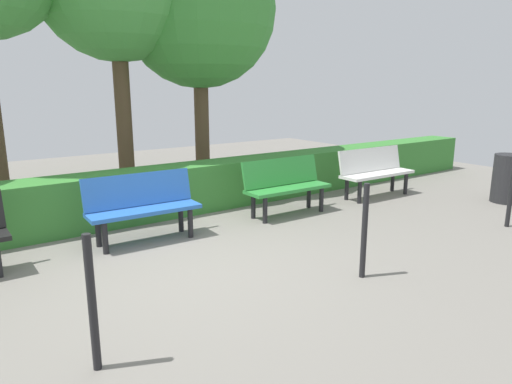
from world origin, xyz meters
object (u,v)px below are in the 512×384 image
at_px(bench_white, 375,170).
at_px(bench_green, 286,184).
at_px(bench_blue, 142,204).
at_px(tree_near, 199,10).
at_px(trash_bin, 508,179).

height_order(bench_white, bench_green, same).
distance_m(bench_blue, tree_near, 4.17).
bearing_deg(bench_white, bench_blue, -0.17).
distance_m(bench_green, bench_blue, 2.27).
height_order(bench_blue, trash_bin, bench_blue).
bearing_deg(bench_blue, bench_white, -179.30).
height_order(bench_blue, tree_near, tree_near).
xyz_separation_m(bench_green, trash_bin, (-3.55, 1.62, -0.07)).
bearing_deg(bench_blue, tree_near, -131.24).
relative_size(bench_green, tree_near, 0.30).
xyz_separation_m(bench_blue, tree_near, (-2.13, -2.26, 2.78)).
xyz_separation_m(bench_white, tree_near, (2.18, -2.36, 2.78)).
xyz_separation_m(bench_white, trash_bin, (-1.51, 1.61, -0.07)).
bearing_deg(bench_green, bench_white, -179.73).
bearing_deg(tree_near, trash_bin, 132.89).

